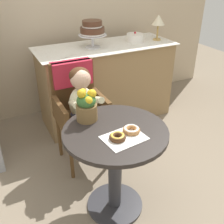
# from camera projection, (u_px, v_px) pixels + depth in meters

# --- Properties ---
(ground_plane) EXTENTS (8.00, 8.00, 0.00)m
(ground_plane) POSITION_uv_depth(u_px,v_px,m) (115.00, 205.00, 2.14)
(ground_plane) COLOR gray
(cafe_table) EXTENTS (0.72, 0.72, 0.72)m
(cafe_table) POSITION_uv_depth(u_px,v_px,m) (115.00, 155.00, 1.89)
(cafe_table) COLOR #282321
(cafe_table) RESTS_ON ground
(wicker_chair) EXTENTS (0.42, 0.45, 0.95)m
(wicker_chair) POSITION_uv_depth(u_px,v_px,m) (77.00, 98.00, 2.39)
(wicker_chair) COLOR brown
(wicker_chair) RESTS_ON ground
(seated_child) EXTENTS (0.27, 0.32, 0.73)m
(seated_child) POSITION_uv_depth(u_px,v_px,m) (83.00, 101.00, 2.25)
(seated_child) COLOR beige
(seated_child) RESTS_ON ground
(paper_napkin) EXTENTS (0.29, 0.23, 0.00)m
(paper_napkin) POSITION_uv_depth(u_px,v_px,m) (124.00, 138.00, 1.70)
(paper_napkin) COLOR white
(paper_napkin) RESTS_ON cafe_table
(donut_front) EXTENTS (0.11, 0.11, 0.04)m
(donut_front) POSITION_uv_depth(u_px,v_px,m) (117.00, 137.00, 1.68)
(donut_front) COLOR #4C2D19
(donut_front) RESTS_ON cafe_table
(donut_mid) EXTENTS (0.12, 0.12, 0.04)m
(donut_mid) POSITION_uv_depth(u_px,v_px,m) (131.00, 130.00, 1.75)
(donut_mid) COLOR #AD7542
(donut_mid) RESTS_ON cafe_table
(flower_vase) EXTENTS (0.15, 0.15, 0.24)m
(flower_vase) POSITION_uv_depth(u_px,v_px,m) (87.00, 106.00, 1.85)
(flower_vase) COLOR brown
(flower_vase) RESTS_ON cafe_table
(display_counter) EXTENTS (1.56, 0.62, 0.90)m
(display_counter) POSITION_uv_depth(u_px,v_px,m) (106.00, 83.00, 3.14)
(display_counter) COLOR #93754C
(display_counter) RESTS_ON ground
(tiered_cake_stand) EXTENTS (0.30, 0.30, 0.28)m
(tiered_cake_stand) POSITION_uv_depth(u_px,v_px,m) (92.00, 30.00, 2.77)
(tiered_cake_stand) COLOR silver
(tiered_cake_stand) RESTS_ON display_counter
(round_layer_cake) EXTENTS (0.19, 0.19, 0.11)m
(round_layer_cake) POSITION_uv_depth(u_px,v_px,m) (135.00, 38.00, 3.05)
(round_layer_cake) COLOR white
(round_layer_cake) RESTS_ON display_counter
(table_lamp) EXTENTS (0.15, 0.15, 0.28)m
(table_lamp) POSITION_uv_depth(u_px,v_px,m) (158.00, 21.00, 3.02)
(table_lamp) COLOR #B28C47
(table_lamp) RESTS_ON display_counter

